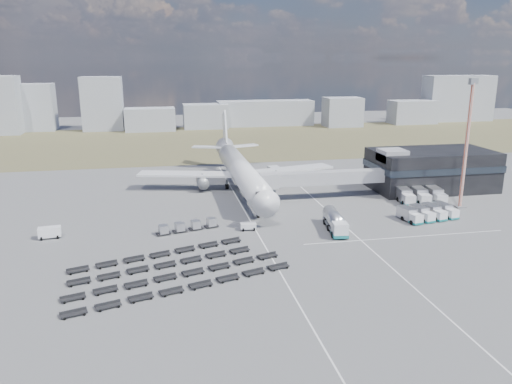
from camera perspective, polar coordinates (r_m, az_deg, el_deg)
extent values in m
plane|color=#565659|center=(96.86, 1.27, -4.55)|extent=(420.00, 420.00, 0.00)
cube|color=#4E4B2F|center=(202.71, -5.35, 5.78)|extent=(420.00, 90.00, 0.01)
cube|color=silver|center=(101.11, -0.44, -3.68)|extent=(0.25, 110.00, 0.01)
cube|color=silver|center=(105.72, 9.21, -3.04)|extent=(0.25, 110.00, 0.01)
cube|color=silver|center=(98.07, 16.78, -4.96)|extent=(40.00, 0.25, 0.01)
cube|color=black|center=(134.57, 19.42, 2.41)|extent=(30.00, 16.00, 10.00)
cube|color=#262D38|center=(134.33, 19.46, 2.91)|extent=(30.40, 16.40, 1.60)
cube|color=#939399|center=(126.32, 15.32, 4.04)|extent=(6.00, 6.00, 3.00)
cube|color=#939399|center=(119.09, 7.73, 1.62)|extent=(29.80, 3.00, 3.00)
cube|color=#939399|center=(115.09, 1.47, 1.29)|extent=(4.00, 3.60, 3.40)
cylinder|color=slate|center=(116.52, 2.13, 0.16)|extent=(0.70, 0.70, 5.10)
cylinder|color=black|center=(117.08, 2.12, -0.83)|extent=(1.40, 0.90, 1.40)
cylinder|color=silver|center=(123.74, -1.66, 2.36)|extent=(5.60, 48.00, 5.60)
cone|color=silver|center=(98.49, 0.86, -0.97)|extent=(5.60, 5.00, 5.60)
cone|color=silver|center=(150.75, -3.40, 4.95)|extent=(5.60, 8.00, 5.60)
cube|color=black|center=(100.16, 0.63, -0.22)|extent=(2.20, 2.00, 0.80)
cube|color=silver|center=(127.51, -7.80, 2.05)|extent=(25.59, 11.38, 0.50)
cube|color=silver|center=(131.42, 3.60, 2.56)|extent=(25.59, 11.38, 0.50)
cylinder|color=slate|center=(126.19, -6.13, 1.18)|extent=(3.00, 5.00, 3.00)
cylinder|color=slate|center=(129.08, 2.30, 1.57)|extent=(3.00, 5.00, 3.00)
cube|color=silver|center=(152.03, -5.57, 5.15)|extent=(9.49, 5.63, 0.35)
cube|color=silver|center=(153.43, -1.46, 5.31)|extent=(9.49, 5.63, 0.35)
cube|color=silver|center=(152.80, -3.58, 7.25)|extent=(0.50, 9.06, 11.45)
cylinder|color=slate|center=(104.82, 0.23, -2.28)|extent=(0.50, 0.50, 2.50)
cylinder|color=slate|center=(128.08, -3.35, 0.92)|extent=(0.60, 0.60, 2.50)
cylinder|color=slate|center=(129.05, -0.53, 1.05)|extent=(0.60, 0.60, 2.50)
cylinder|color=black|center=(105.04, 0.23, -2.67)|extent=(0.50, 1.20, 1.20)
cube|color=#999DA7|center=(253.62, -24.21, 8.82)|extent=(19.59, 12.00, 21.25)
cube|color=#999DA7|center=(243.67, -17.13, 9.63)|extent=(18.06, 12.00, 24.33)
cube|color=#999DA7|center=(236.88, -11.99, 8.12)|extent=(22.59, 12.00, 10.34)
cube|color=#999DA7|center=(241.53, -5.79, 8.62)|extent=(20.83, 12.00, 11.37)
cube|color=#999DA7|center=(250.48, 1.05, 9.01)|extent=(47.19, 12.00, 12.16)
cube|color=#999DA7|center=(250.31, 9.86, 9.00)|extent=(17.65, 12.00, 13.94)
cube|color=#999DA7|center=(269.97, 17.43, 8.72)|extent=(22.76, 12.00, 11.66)
cube|color=#999DA7|center=(289.69, 22.06, 9.90)|extent=(36.39, 12.00, 23.67)
cube|color=silver|center=(94.25, 9.57, -4.26)|extent=(3.06, 3.06, 2.62)
cube|color=#136D70|center=(94.59, 9.54, -4.85)|extent=(3.19, 3.19, 0.57)
cylinder|color=silver|center=(99.24, 8.87, -2.92)|extent=(3.92, 8.83, 2.85)
cube|color=slate|center=(99.64, 8.84, -3.64)|extent=(3.80, 8.82, 0.40)
cylinder|color=black|center=(98.16, 9.04, -4.12)|extent=(3.10, 1.62, 1.25)
cube|color=silver|center=(97.55, -0.90, -3.97)|extent=(3.14, 1.90, 1.39)
cube|color=silver|center=(100.67, -22.52, -4.32)|extent=(4.20, 2.29, 2.16)
cube|color=silver|center=(137.64, 2.34, 2.15)|extent=(3.98, 7.05, 3.10)
cube|color=#136D70|center=(137.93, 2.33, 1.64)|extent=(4.11, 7.18, 0.50)
cube|color=silver|center=(105.65, 17.85, -2.94)|extent=(2.37, 2.30, 1.97)
cube|color=#136D70|center=(105.88, 17.82, -3.33)|extent=(2.48, 2.41, 0.40)
cube|color=silver|center=(107.87, 16.84, -2.29)|extent=(2.84, 4.43, 2.33)
cube|color=silver|center=(107.54, 19.12, -2.74)|extent=(2.37, 2.30, 1.97)
cube|color=#136D70|center=(107.77, 19.09, -3.12)|extent=(2.48, 2.41, 0.40)
cube|color=silver|center=(109.72, 18.09, -2.11)|extent=(2.84, 4.43, 2.33)
cube|color=silver|center=(109.48, 20.34, -2.54)|extent=(2.37, 2.30, 1.97)
cube|color=#136D70|center=(109.70, 20.31, -2.92)|extent=(2.48, 2.41, 0.40)
cube|color=silver|center=(111.62, 19.31, -1.92)|extent=(2.84, 4.43, 2.33)
cube|color=silver|center=(111.47, 21.52, -2.35)|extent=(2.37, 2.30, 1.97)
cube|color=#136D70|center=(111.69, 21.48, -2.72)|extent=(2.48, 2.41, 0.40)
cube|color=silver|center=(113.57, 20.49, -1.75)|extent=(2.84, 4.43, 2.33)
cube|color=silver|center=(118.25, 17.07, -0.86)|extent=(2.76, 2.66, 2.37)
cube|color=#136D70|center=(118.50, 17.04, -1.29)|extent=(2.88, 2.78, 0.49)
cube|color=silver|center=(121.54, 16.47, -0.18)|extent=(3.18, 5.25, 2.81)
cube|color=silver|center=(119.61, 18.71, -0.82)|extent=(2.76, 2.66, 2.37)
cube|color=#136D70|center=(119.85, 18.68, -1.24)|extent=(2.88, 2.78, 0.49)
cube|color=silver|center=(122.86, 18.07, -0.15)|extent=(3.18, 5.25, 2.81)
cube|color=silver|center=(121.05, 20.32, -0.78)|extent=(2.76, 2.66, 2.37)
cube|color=#136D70|center=(121.29, 20.28, -1.20)|extent=(2.88, 2.78, 0.49)
cube|color=silver|center=(124.27, 19.64, -0.12)|extent=(3.18, 5.25, 2.81)
cube|color=black|center=(96.61, -10.53, -4.67)|extent=(2.98, 2.27, 0.18)
cube|color=silver|center=(96.32, -10.55, -4.19)|extent=(2.00, 2.00, 1.52)
cube|color=black|center=(97.46, -8.69, -4.41)|extent=(2.98, 2.27, 0.18)
cube|color=silver|center=(97.18, -8.71, -3.93)|extent=(2.00, 2.00, 1.52)
cube|color=black|center=(98.42, -6.89, -4.15)|extent=(2.98, 2.27, 0.18)
cube|color=silver|center=(98.14, -6.90, -3.67)|extent=(2.00, 2.00, 1.52)
cube|color=black|center=(99.47, -5.12, -3.88)|extent=(2.98, 2.27, 0.18)
cube|color=silver|center=(99.20, -5.13, -3.41)|extent=(2.00, 2.00, 1.52)
cube|color=black|center=(74.37, -8.01, -10.67)|extent=(34.54, 12.37, 0.80)
cube|color=black|center=(78.38, -9.24, -9.32)|extent=(34.54, 12.37, 0.80)
cube|color=black|center=(82.47, -10.35, -8.11)|extent=(30.28, 11.03, 0.80)
cube|color=black|center=(86.61, -11.34, -7.00)|extent=(30.28, 11.03, 0.80)
cylinder|color=#C7401F|center=(118.46, 22.89, 4.75)|extent=(0.77, 0.77, 27.42)
cube|color=slate|center=(117.06, 23.60, 11.52)|extent=(2.68, 1.63, 1.32)
cube|color=#565659|center=(121.35, 22.24, -1.54)|extent=(2.19, 2.19, 0.33)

